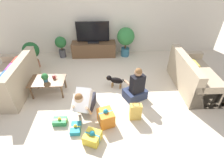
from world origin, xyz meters
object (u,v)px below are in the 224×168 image
sofa_left (12,81)px  tv (93,33)px  potted_plant_back_left (61,45)px  dog (115,80)px  gift_bag_a (136,112)px  tv_console (94,49)px  sofa_right (194,77)px  person_kneeling (85,101)px  gift_box_c (106,117)px  gift_box_b (60,121)px  gift_box_d (76,128)px  mug (54,77)px  potted_plant_corner_left (31,52)px  coffee_table (48,82)px  tabletop_plant (45,77)px  gift_box_a (92,137)px  person_sitting (136,88)px  potted_plant_back_right (126,38)px

sofa_left → tv: size_ratio=1.60×
sofa_left → potted_plant_back_left: 2.13m
dog → gift_bag_a: bearing=37.6°
tv → potted_plant_back_left: 1.17m
tv_console → sofa_right: bearing=-36.1°
person_kneeling → dog: person_kneeling is taller
sofa_right → gift_box_c: bearing=117.0°
tv → gift_box_b: bearing=-100.8°
potted_plant_back_left → gift_box_d: potted_plant_back_left is taller
mug → dog: bearing=3.7°
sofa_right → potted_plant_corner_left: sofa_right is taller
coffee_table → potted_plant_corner_left: bearing=120.3°
dog → person_kneeling: bearing=-18.3°
potted_plant_back_left → tv: bearing=2.6°
coffee_table → dog: (1.71, 0.18, -0.13)m
coffee_table → gift_bag_a: (2.10, -0.99, -0.16)m
gift_box_b → mug: bearing=105.0°
sofa_right → tv: size_ratio=1.60×
sofa_right → tv: bearing=53.9°
mug → tabletop_plant: tabletop_plant is taller
sofa_right → gift_box_a: (-2.63, -1.64, -0.20)m
sofa_right → person_sitting: 1.67m
gift_box_b → gift_box_a: bearing=-33.5°
person_sitting → gift_box_a: (-1.01, -1.24, -0.21)m
potted_plant_corner_left → person_kneeling: bearing=-49.7°
potted_plant_back_right → person_sitting: potted_plant_back_right is taller
dog → potted_plant_back_left: bearing=-117.5°
sofa_right → person_kneeling: sofa_right is taller
sofa_left → tv: 2.86m
gift_box_a → gift_box_d: size_ratio=1.25×
sofa_right → gift_box_d: 3.29m
dog → tabletop_plant: 1.77m
gift_box_b → gift_bag_a: 1.64m
sofa_right → gift_box_b: 3.55m
potted_plant_back_left → potted_plant_back_right: 2.23m
dog → gift_box_b: dog is taller
gift_bag_a → tv_console: bearing=108.3°
dog → gift_box_c: size_ratio=1.22×
dog → potted_plant_corner_left: bearing=-95.9°
gift_box_c → tabletop_plant: bearing=144.5°
tv → potted_plant_corner_left: 2.04m
person_sitting → dog: person_sitting is taller
sofa_left → potted_plant_back_left: (0.91, 1.92, 0.15)m
tv → gift_box_c: tv is taller
gift_bag_a → tabletop_plant: bearing=156.1°
coffee_table → gift_box_a: (1.19, -1.54, -0.25)m
sofa_left → mug: (1.11, -0.06, 0.14)m
sofa_left → tabletop_plant: bearing=78.7°
sofa_right → tabletop_plant: 3.84m
coffee_table → person_sitting: 2.22m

